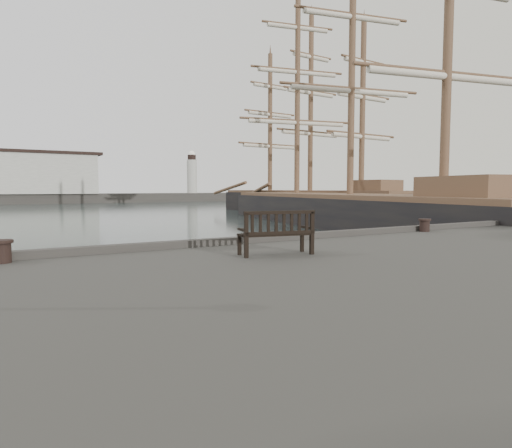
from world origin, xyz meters
The scene contains 6 objects.
ground centered at (0.00, 0.00, 0.00)m, with size 400.00×400.00×0.00m, color black.
bench centered at (-1.05, -2.42, 1.87)m, with size 1.75×0.88×0.96m.
bollard_left centered at (-6.35, -0.50, 1.79)m, with size 0.44×0.44×0.46m, color black.
bollard_right centered at (6.44, -0.50, 1.78)m, with size 0.42×0.42×0.44m, color black.
tall_ship_main centered at (19.22, 16.89, 0.74)m, with size 16.18×39.27×28.90m.
tall_ship_far centered at (28.22, 33.55, 0.84)m, with size 7.91×29.96×25.43m.
Camera 1 is at (-6.73, -10.84, 3.04)m, focal length 32.00 mm.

